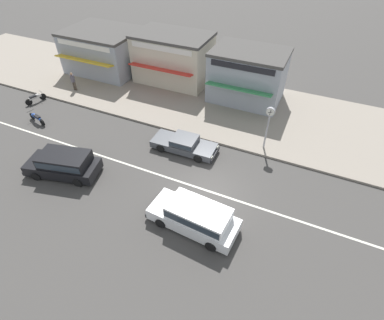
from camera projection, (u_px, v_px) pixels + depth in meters
ground_plane at (208, 191)px, 18.10m from camera, size 160.00×160.00×0.00m
lane_centre_stripe at (208, 191)px, 18.10m from camera, size 50.40×0.14×0.01m
kerb_strip at (252, 112)px, 24.53m from camera, size 68.00×10.00×0.15m
minivan_white_0 at (196, 216)px, 15.63m from camera, size 5.02×2.25×1.56m
minivan_black_2 at (64, 163)px, 18.72m from camera, size 4.91×2.89×1.56m
sedan_dark_grey_4 at (184, 144)px, 20.68m from camera, size 4.64×1.91×1.06m
motorcycle_1 at (36, 118)px, 23.31m from camera, size 1.95×0.71×0.80m
motorcycle_2 at (36, 98)px, 25.60m from camera, size 0.77×1.76×0.80m
street_clock at (269, 119)px, 19.49m from camera, size 0.59×0.22×3.19m
pedestrian_near_clock at (73, 80)px, 26.54m from camera, size 0.34×0.34×1.67m
shopfront_corner_warung at (173, 58)px, 27.33m from camera, size 6.75×5.07×4.28m
shopfront_mid_block at (104, 50)px, 29.22m from camera, size 6.88×6.19×3.85m
shopfront_far_kios at (248, 75)px, 24.74m from camera, size 5.96×5.03×4.19m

